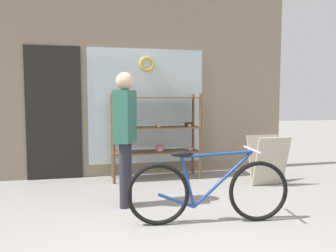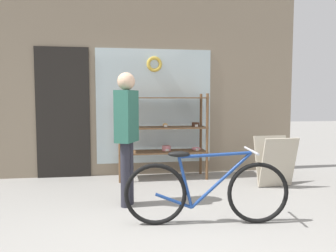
{
  "view_description": "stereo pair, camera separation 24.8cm",
  "coord_description": "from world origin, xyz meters",
  "px_view_note": "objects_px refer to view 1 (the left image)",
  "views": [
    {
      "loc": [
        -0.64,
        -2.45,
        1.27
      ],
      "look_at": [
        0.15,
        1.09,
        0.97
      ],
      "focal_mm": 35.0,
      "sensor_mm": 36.0,
      "label": 1
    },
    {
      "loc": [
        -0.39,
        -2.5,
        1.27
      ],
      "look_at": [
        0.15,
        1.09,
        0.97
      ],
      "focal_mm": 35.0,
      "sensor_mm": 36.0,
      "label": 2
    }
  ],
  "objects_px": {
    "display_case": "(157,129)",
    "pedestrian": "(125,129)",
    "sandwich_board": "(268,160)",
    "bicycle": "(209,190)"
  },
  "relations": [
    {
      "from": "bicycle",
      "to": "pedestrian",
      "type": "xyz_separation_m",
      "value": [
        -0.78,
        0.71,
        0.58
      ]
    },
    {
      "from": "sandwich_board",
      "to": "bicycle",
      "type": "bearing_deg",
      "value": -141.0
    },
    {
      "from": "sandwich_board",
      "to": "pedestrian",
      "type": "bearing_deg",
      "value": -169.36
    },
    {
      "from": "display_case",
      "to": "pedestrian",
      "type": "bearing_deg",
      "value": -115.65
    },
    {
      "from": "pedestrian",
      "to": "display_case",
      "type": "bearing_deg",
      "value": 179.63
    },
    {
      "from": "display_case",
      "to": "bicycle",
      "type": "distance_m",
      "value": 2.07
    },
    {
      "from": "display_case",
      "to": "pedestrian",
      "type": "distance_m",
      "value": 1.45
    },
    {
      "from": "display_case",
      "to": "sandwich_board",
      "type": "bearing_deg",
      "value": -26.65
    },
    {
      "from": "display_case",
      "to": "sandwich_board",
      "type": "xyz_separation_m",
      "value": [
        1.52,
        -0.76,
        -0.42
      ]
    },
    {
      "from": "bicycle",
      "to": "pedestrian",
      "type": "bearing_deg",
      "value": 143.62
    }
  ]
}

